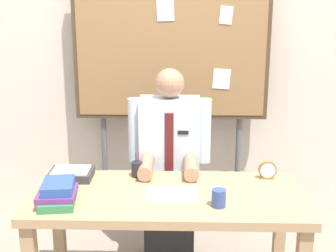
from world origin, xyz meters
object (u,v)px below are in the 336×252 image
bulletin_board (171,47)px  coffee_mug (219,198)px  paper_tray (71,174)px  pen_holder (137,169)px  person (170,175)px  desk (167,209)px  book_stack (58,193)px  open_notebook (171,194)px  desk_clock (268,171)px

bulletin_board → coffee_mug: size_ratio=21.26×
bulletin_board → paper_tray: bearing=-126.8°
pen_holder → bulletin_board: bearing=75.6°
coffee_mug → pen_holder: bearing=138.1°
person → coffee_mug: person is taller
coffee_mug → person: bearing=111.1°
desk → paper_tray: bearing=160.4°
book_stack → desk: bearing=14.0°
desk → person: person is taller
book_stack → open_notebook: (0.61, 0.13, -0.05)m
open_notebook → pen_holder: pen_holder is taller
bulletin_board → open_notebook: 1.25m
person → coffee_mug: (0.28, -0.72, 0.15)m
coffee_mug → paper_tray: size_ratio=0.37×
desk → pen_holder: pen_holder is taller
desk_clock → coffee_mug: desk_clock is taller
bulletin_board → coffee_mug: (0.28, -1.18, -0.67)m
bulletin_board → desk_clock: 1.18m
desk → paper_tray: 0.64m
open_notebook → pen_holder: 0.35m
book_stack → paper_tray: (-0.01, 0.36, -0.03)m
desk_clock → person: bearing=152.9°
desk → book_stack: (-0.59, -0.15, 0.15)m
person → open_notebook: size_ratio=4.73×
desk → person: bearing=90.0°
open_notebook → desk_clock: 0.64m
paper_tray → book_stack: bearing=-88.4°
person → book_stack: 0.92m
person → pen_holder: size_ratio=8.57×
person → desk_clock: (0.61, -0.31, 0.16)m
bulletin_board → pen_holder: size_ratio=12.79×
pen_holder → paper_tray: size_ratio=0.62×
desk → book_stack: bearing=-166.0°
desk → person: size_ratio=1.13×
desk_clock → paper_tray: bearing=-178.7°
desk → open_notebook: size_ratio=5.35×
person → desk_clock: bearing=-27.1°
desk → open_notebook: bearing=-39.5°
desk_clock → coffee_mug: 0.52m
bulletin_board → paper_tray: bulletin_board is taller
bulletin_board → book_stack: bulletin_board is taller
person → bulletin_board: bearing=90.0°
coffee_mug → pen_holder: (-0.47, 0.42, 0.00)m
desk → open_notebook: (0.02, -0.02, 0.10)m
bulletin_board → person: bearing=-90.0°
desk → open_notebook: 0.11m
person → paper_tray: size_ratio=5.27×
desk_clock → paper_tray: desk_clock is taller
open_notebook → book_stack: bearing=-168.3°
person → desk_clock: person is taller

